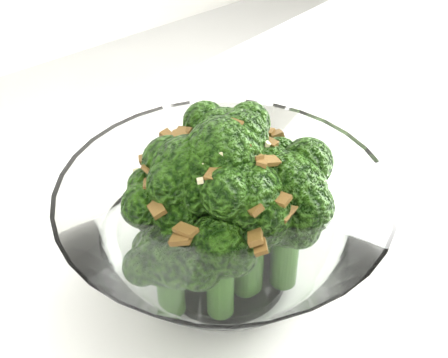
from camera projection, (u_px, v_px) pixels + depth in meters
broccoli_dish at (225, 223)px, 0.49m from camera, size 0.24×0.24×0.15m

